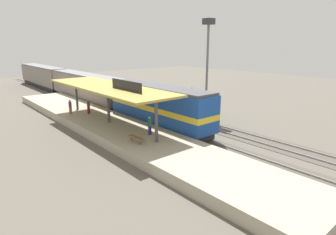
% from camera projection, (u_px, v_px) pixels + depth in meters
% --- Properties ---
extents(ground_plane, '(120.00, 120.00, 0.00)m').
position_uv_depth(ground_plane, '(159.00, 120.00, 33.76)').
color(ground_plane, '#5B564C').
extents(track_near, '(3.20, 110.00, 0.16)m').
position_uv_depth(track_near, '(145.00, 123.00, 32.50)').
color(track_near, '#4E4941').
rests_on(track_near, ground).
extents(track_far, '(3.20, 110.00, 0.16)m').
position_uv_depth(track_far, '(175.00, 116.00, 35.38)').
color(track_far, '#4E4941').
rests_on(track_far, ground).
extents(platform, '(6.00, 44.00, 0.90)m').
position_uv_depth(platform, '(109.00, 126.00, 29.51)').
color(platform, '#A89E89').
rests_on(platform, ground).
extents(station_canopy, '(5.20, 18.00, 4.70)m').
position_uv_depth(station_canopy, '(108.00, 88.00, 28.41)').
color(station_canopy, '#47474C').
rests_on(station_canopy, platform).
extents(platform_bench, '(0.44, 1.70, 0.50)m').
position_uv_depth(platform_bench, '(136.00, 137.00, 23.24)').
color(platform_bench, '#333338').
rests_on(platform_bench, platform).
extents(locomotive, '(2.93, 14.43, 4.44)m').
position_uv_depth(locomotive, '(158.00, 106.00, 30.06)').
color(locomotive, '#28282D').
rests_on(locomotive, track_near).
extents(passenger_carriage_front, '(2.90, 20.00, 4.24)m').
position_uv_depth(passenger_carriage_front, '(86.00, 87.00, 43.35)').
color(passenger_carriage_front, '#28282D').
rests_on(passenger_carriage_front, track_near).
extents(passenger_carriage_rear, '(2.90, 20.00, 4.24)m').
position_uv_depth(passenger_carriage_rear, '(43.00, 76.00, 58.68)').
color(passenger_carriage_rear, '#28282D').
rests_on(passenger_carriage_rear, track_near).
extents(freight_car, '(2.80, 12.00, 3.54)m').
position_uv_depth(freight_car, '(154.00, 96.00, 38.01)').
color(freight_car, '#28282D').
rests_on(freight_car, track_far).
extents(light_mast, '(1.10, 1.10, 11.70)m').
position_uv_depth(light_mast, '(208.00, 47.00, 33.62)').
color(light_mast, slate).
rests_on(light_mast, ground).
extents(person_waiting, '(0.34, 0.34, 1.71)m').
position_uv_depth(person_waiting, '(150.00, 125.00, 25.10)').
color(person_waiting, navy).
rests_on(person_waiting, platform).
extents(person_walking, '(0.34, 0.34, 1.71)m').
position_uv_depth(person_walking, '(88.00, 106.00, 32.72)').
color(person_walking, maroon).
rests_on(person_walking, platform).
extents(person_boarding, '(0.34, 0.34, 1.71)m').
position_uv_depth(person_boarding, '(70.00, 106.00, 32.52)').
color(person_boarding, olive).
rests_on(person_boarding, platform).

